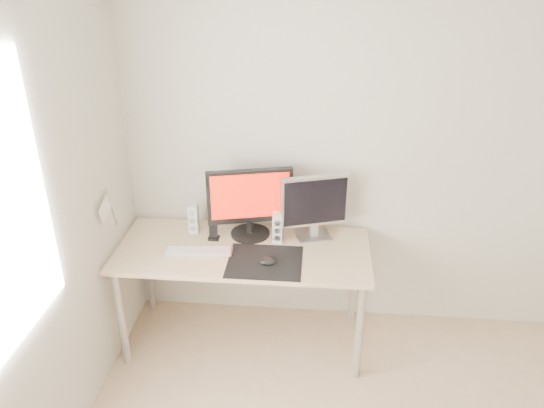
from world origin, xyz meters
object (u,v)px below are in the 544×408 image
object	(u,v)px
speaker_left	(194,218)
speaker_right	(278,227)
second_monitor	(315,204)
keyboard	(199,251)
desk	(243,259)
phone_dock	(214,234)
main_monitor	(250,201)
mouse	(268,261)

from	to	relation	value
speaker_left	speaker_right	bearing A→B (deg)	-7.58
second_monitor	speaker_left	distance (m)	0.81
speaker_left	keyboard	world-z (taller)	speaker_left
second_monitor	speaker_right	distance (m)	0.28
desk	phone_dock	bearing A→B (deg)	155.09
second_monitor	phone_dock	xyz separation A→B (m)	(-0.65, -0.08, -0.20)
main_monitor	speaker_right	world-z (taller)	main_monitor
mouse	speaker_left	size ratio (longest dim) A/B	0.55
second_monitor	phone_dock	size ratio (longest dim) A/B	3.49
main_monitor	phone_dock	size ratio (longest dim) A/B	4.32
main_monitor	second_monitor	bearing A→B (deg)	1.30
main_monitor	keyboard	world-z (taller)	main_monitor
speaker_left	phone_dock	world-z (taller)	speaker_left
second_monitor	speaker_left	world-z (taller)	second_monitor
desk	speaker_left	world-z (taller)	speaker_left
main_monitor	keyboard	size ratio (longest dim) A/B	1.27
speaker_left	phone_dock	distance (m)	0.18
desk	speaker_left	bearing A→B (deg)	152.38
main_monitor	phone_dock	distance (m)	0.33
desk	speaker_left	distance (m)	0.44
desk	speaker_right	bearing A→B (deg)	27.38
keyboard	phone_dock	distance (m)	0.19
main_monitor	phone_dock	xyz separation A→B (m)	(-0.23, -0.07, -0.22)
mouse	keyboard	distance (m)	0.45
desk	second_monitor	distance (m)	0.57
speaker_left	keyboard	bearing A→B (deg)	-72.04
mouse	phone_dock	size ratio (longest dim) A/B	0.87
desk	keyboard	size ratio (longest dim) A/B	3.73
second_monitor	speaker_right	bearing A→B (deg)	-163.17
mouse	phone_dock	world-z (taller)	phone_dock
second_monitor	speaker_left	size ratio (longest dim) A/B	2.21
mouse	desk	world-z (taller)	mouse
speaker_right	phone_dock	xyz separation A→B (m)	(-0.42, -0.01, -0.06)
second_monitor	mouse	bearing A→B (deg)	-126.60
speaker_right	keyboard	distance (m)	0.52
desk	main_monitor	size ratio (longest dim) A/B	2.94
speaker_left	speaker_right	xyz separation A→B (m)	(0.56, -0.08, 0.00)
speaker_right	desk	bearing A→B (deg)	-152.62
mouse	speaker_right	world-z (taller)	speaker_right
speaker_right	second_monitor	bearing A→B (deg)	16.83
main_monitor	speaker_right	xyz separation A→B (m)	(0.18, -0.06, -0.15)
desk	phone_dock	world-z (taller)	phone_dock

